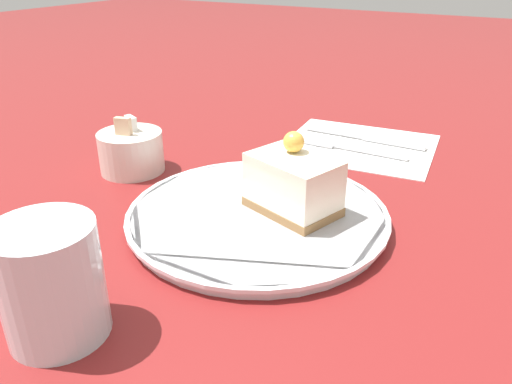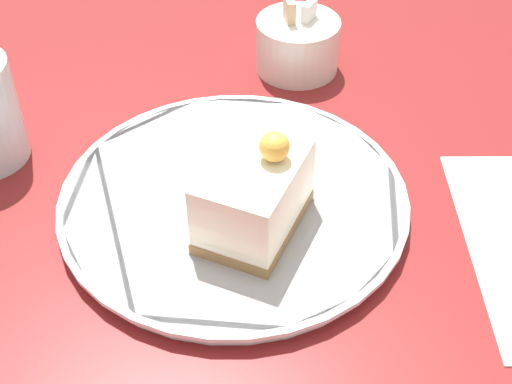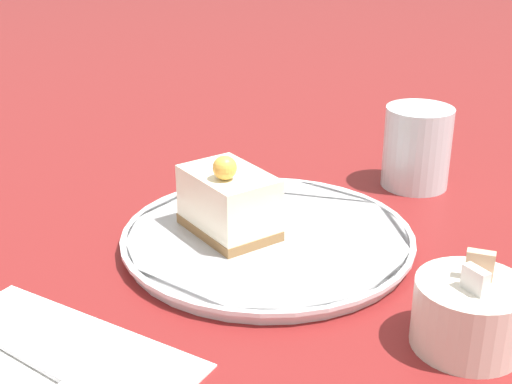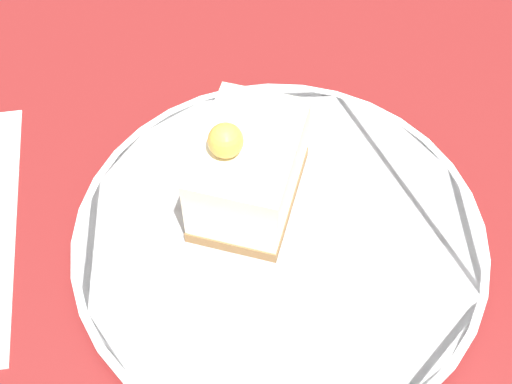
{
  "view_description": "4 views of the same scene",
  "coord_description": "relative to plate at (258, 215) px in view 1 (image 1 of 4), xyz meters",
  "views": [
    {
      "loc": [
        -0.44,
        -0.25,
        0.26
      ],
      "look_at": [
        -0.04,
        -0.02,
        0.03
      ],
      "focal_mm": 35.0,
      "sensor_mm": 36.0,
      "label": 1
    },
    {
      "loc": [
        0.02,
        -0.43,
        0.39
      ],
      "look_at": [
        -0.02,
        -0.04,
        0.04
      ],
      "focal_mm": 50.0,
      "sensor_mm": 36.0,
      "label": 2
    },
    {
      "loc": [
        0.45,
        0.33,
        0.31
      ],
      "look_at": [
        -0.02,
        -0.03,
        0.06
      ],
      "focal_mm": 50.0,
      "sensor_mm": 36.0,
      "label": 3
    },
    {
      "loc": [
        -0.01,
        0.22,
        0.41
      ],
      "look_at": [
        -0.02,
        -0.04,
        0.05
      ],
      "focal_mm": 50.0,
      "sensor_mm": 36.0,
      "label": 4
    }
  ],
  "objects": [
    {
      "name": "cake_slice",
      "position": [
        0.02,
        -0.03,
        0.04
      ],
      "size": [
        0.09,
        0.11,
        0.08
      ],
      "rotation": [
        0.0,
        0.0,
        -0.31
      ],
      "color": "olive",
      "rests_on": "plate"
    },
    {
      "name": "knife",
      "position": [
        0.3,
        -0.03,
        -0.0
      ],
      "size": [
        0.01,
        0.19,
        0.0
      ],
      "rotation": [
        0.0,
        0.0,
        0.01
      ],
      "color": "silver",
      "rests_on": "napkin"
    },
    {
      "name": "napkin",
      "position": [
        0.27,
        -0.02,
        -0.01
      ],
      "size": [
        0.21,
        0.23,
        0.0
      ],
      "rotation": [
        0.0,
        0.0,
        0.1
      ],
      "color": "white",
      "rests_on": "ground_plane"
    },
    {
      "name": "ground_plane",
      "position": [
        0.04,
        0.02,
        -0.01
      ],
      "size": [
        4.0,
        4.0,
        0.0
      ],
      "primitive_type": "plane",
      "color": "maroon"
    },
    {
      "name": "drinking_glass",
      "position": [
        -0.22,
        0.04,
        0.04
      ],
      "size": [
        0.07,
        0.07,
        0.09
      ],
      "color": "silver",
      "rests_on": "ground_plane"
    },
    {
      "name": "plate",
      "position": [
        0.0,
        0.0,
        0.0
      ],
      "size": [
        0.27,
        0.27,
        0.01
      ],
      "color": "white",
      "rests_on": "ground_plane"
    },
    {
      "name": "fork",
      "position": [
        0.25,
        -0.0,
        -0.0
      ],
      "size": [
        0.02,
        0.15,
        0.0
      ],
      "rotation": [
        0.0,
        0.0,
        0.01
      ],
      "color": "silver",
      "rests_on": "napkin"
    },
    {
      "name": "sugar_bowl",
      "position": [
        0.04,
        0.21,
        0.02
      ],
      "size": [
        0.08,
        0.08,
        0.07
      ],
      "color": "silver",
      "rests_on": "ground_plane"
    }
  ]
}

